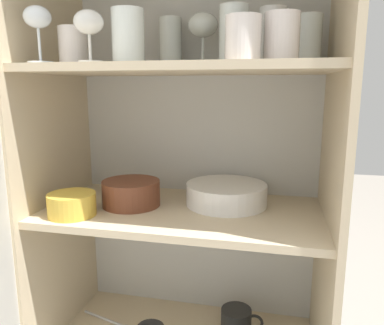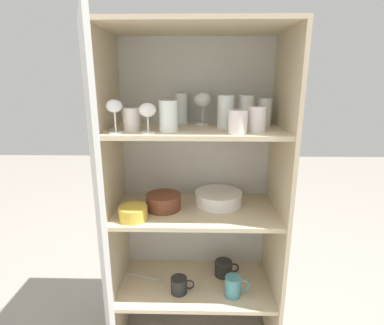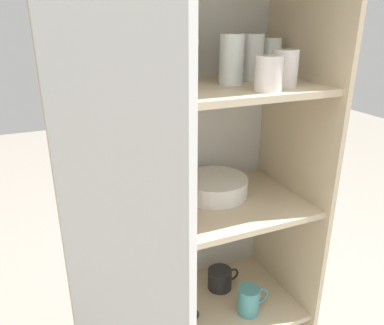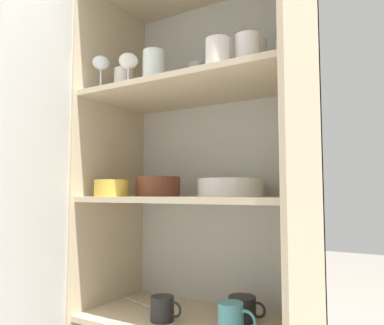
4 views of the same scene
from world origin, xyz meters
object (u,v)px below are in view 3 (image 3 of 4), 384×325
(plate_stack_white, at_px, (214,186))
(serving_bowl_small, at_px, (115,236))
(coffee_mug_primary, at_px, (220,279))
(mixing_bowl_large, at_px, (146,207))

(plate_stack_white, relative_size, serving_bowl_small, 1.84)
(serving_bowl_small, distance_m, coffee_mug_primary, 0.63)
(plate_stack_white, bearing_deg, mixing_bowl_large, -165.89)
(plate_stack_white, bearing_deg, coffee_mug_primary, 8.10)
(plate_stack_white, relative_size, mixing_bowl_large, 1.40)
(plate_stack_white, relative_size, coffee_mug_primary, 1.78)
(serving_bowl_small, bearing_deg, coffee_mug_primary, 23.88)
(mixing_bowl_large, distance_m, serving_bowl_small, 0.17)
(plate_stack_white, height_order, serving_bowl_small, plate_stack_white)
(mixing_bowl_large, xyz_separation_m, serving_bowl_small, (-0.12, -0.12, -0.01))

